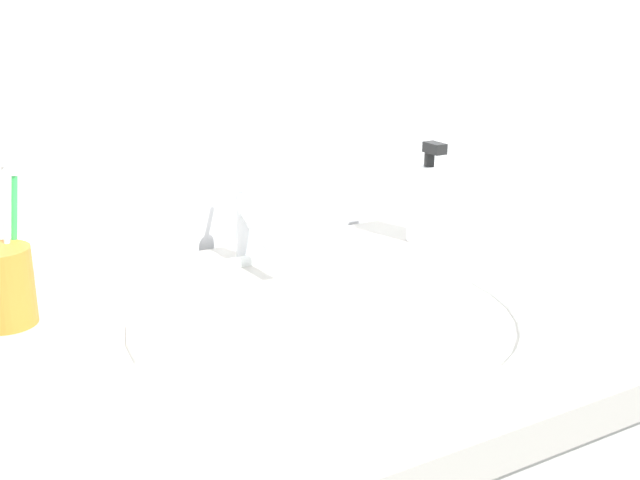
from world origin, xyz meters
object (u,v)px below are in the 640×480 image
Objects in this scene: toothbrush_white at (6,221)px; toothbrush_green at (14,225)px; faucet at (251,228)px; soap_dispenser at (428,202)px; toothbrush_cup at (3,287)px.

toothbrush_white reaches higher than toothbrush_green.
soap_dispenser reaches higher than faucet.
toothbrush_white is 0.61m from soap_dispenser.
faucet is 0.32m from toothbrush_green.
toothbrush_white reaches higher than faucet.
faucet is 0.87× the size of toothbrush_green.
toothbrush_green is (-0.32, -0.02, 0.06)m from faucet.
soap_dispenser is at bearing -0.60° from toothbrush_white.
toothbrush_green is (0.02, 0.03, 0.06)m from toothbrush_cup.
toothbrush_cup is 0.07m from toothbrush_green.
toothbrush_green is at bearing 178.39° from soap_dispenser.
faucet reaches higher than toothbrush_cup.
faucet is at bearing 5.27° from toothbrush_white.
toothbrush_white is at bearing 179.40° from soap_dispenser.
toothbrush_green is 0.60m from soap_dispenser.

